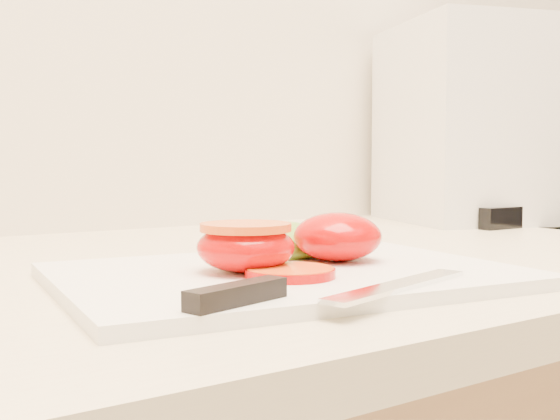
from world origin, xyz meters
TOP-DOWN VIEW (x-y plane):
  - cutting_board at (-0.37, 1.54)m, footprint 0.37×0.29m
  - tomato_half_dome at (-0.31, 1.55)m, footprint 0.07×0.07m
  - tomato_half_cut at (-0.41, 1.54)m, footprint 0.07×0.07m
  - tomato_slice_0 at (-0.39, 1.50)m, footprint 0.06×0.06m
  - lettuce_leaf_0 at (-0.33, 1.61)m, footprint 0.12×0.09m
  - knife at (-0.43, 1.44)m, footprint 0.23×0.06m
  - appliance at (0.17, 1.83)m, footprint 0.27×0.30m

SIDE VIEW (x-z plane):
  - cutting_board at x=-0.37m, z-range 0.93..0.94m
  - tomato_slice_0 at x=-0.39m, z-range 0.94..0.95m
  - knife at x=-0.43m, z-range 0.94..0.95m
  - lettuce_leaf_0 at x=-0.33m, z-range 0.94..0.97m
  - tomato_half_dome at x=-0.31m, z-range 0.94..0.98m
  - tomato_half_cut at x=-0.41m, z-range 0.94..0.98m
  - appliance at x=0.17m, z-range 0.93..1.23m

